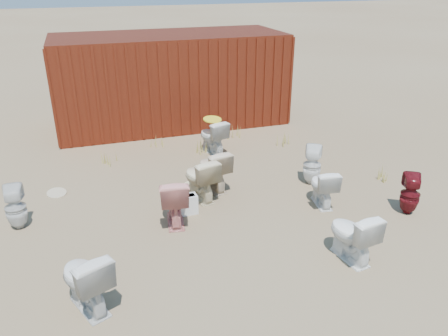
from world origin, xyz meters
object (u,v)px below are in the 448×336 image
object	(u,v)px
toilet_front_c	(352,235)
loose_tank	(183,205)
toilet_back_a	(15,208)
toilet_back_beige_left	(200,178)
toilet_back_beige_right	(213,169)
toilet_back_e	(312,165)
toilet_back_yellowlid	(213,137)
toilet_front_maroon	(410,194)
toilet_front_pink	(174,200)
toilet_front_a	(85,280)
toilet_front_e	(323,186)
shipping_container	(171,80)

from	to	relation	value
toilet_front_c	loose_tank	xyz separation A→B (m)	(-2.04, 2.02, -0.23)
toilet_front_c	toilet_back_a	xyz separation A→B (m)	(-4.73, 2.45, -0.03)
toilet_back_beige_left	toilet_back_beige_right	xyz separation A→B (m)	(0.34, 0.31, 0.00)
toilet_back_e	toilet_back_yellowlid	bearing A→B (deg)	-23.10
toilet_back_beige_left	toilet_back_yellowlid	world-z (taller)	toilet_back_beige_left
toilet_back_yellowlid	toilet_back_beige_right	bearing A→B (deg)	57.34
toilet_front_maroon	toilet_back_yellowlid	distance (m)	4.46
toilet_front_pink	toilet_back_beige_right	xyz separation A→B (m)	(0.97, 0.97, -0.01)
toilet_back_yellowlid	loose_tank	world-z (taller)	toilet_back_yellowlid
toilet_front_a	toilet_back_yellowlid	world-z (taller)	toilet_front_a
toilet_front_c	loose_tank	world-z (taller)	toilet_front_c
toilet_back_a	loose_tank	size ratio (longest dim) A/B	1.50
toilet_front_e	toilet_back_a	world-z (taller)	toilet_back_a
shipping_container	toilet_back_a	bearing A→B (deg)	-127.70
toilet_front_maroon	toilet_back_beige_left	xyz separation A→B (m)	(-3.32, 1.65, 0.05)
toilet_front_a	loose_tank	distance (m)	2.54
toilet_front_maroon	toilet_front_a	bearing A→B (deg)	38.99
shipping_container	toilet_back_e	xyz separation A→B (m)	(1.81, -4.68, -0.81)
shipping_container	toilet_front_e	bearing A→B (deg)	-74.18
toilet_front_e	toilet_back_a	xyz separation A→B (m)	(-5.16, 0.86, 0.02)
toilet_back_beige_right	toilet_front_pink	bearing A→B (deg)	33.56
toilet_front_maroon	toilet_back_beige_right	distance (m)	3.56
toilet_front_a	toilet_back_e	world-z (taller)	toilet_front_a
shipping_container	toilet_back_a	xyz separation A→B (m)	(-3.60, -4.66, -0.82)
toilet_front_pink	toilet_front_c	distance (m)	2.88
toilet_back_e	toilet_front_e	bearing A→B (deg)	107.39
toilet_front_c	toilet_back_beige_left	xyz separation A→B (m)	(-1.60, 2.49, 0.01)
toilet_back_yellowlid	loose_tank	bearing A→B (deg)	46.64
toilet_back_beige_right	toilet_front_maroon	bearing A→B (deg)	135.21
toilet_back_a	shipping_container	bearing A→B (deg)	-129.48
shipping_container	toilet_back_beige_left	world-z (taller)	shipping_container
toilet_front_pink	toilet_front_e	distance (m)	2.68
toilet_front_maroon	loose_tank	distance (m)	3.95
toilet_back_e	loose_tank	size ratio (longest dim) A/B	1.57
shipping_container	loose_tank	distance (m)	5.26
toilet_front_maroon	toilet_back_e	world-z (taller)	toilet_back_e
toilet_front_c	toilet_back_e	size ratio (longest dim) A/B	1.03
toilet_front_c	toilet_front_maroon	world-z (taller)	toilet_front_c
toilet_back_beige_left	toilet_back_beige_right	distance (m)	0.46
toilet_back_yellowlid	toilet_front_e	bearing A→B (deg)	95.29
toilet_back_beige_left	loose_tank	world-z (taller)	toilet_back_beige_left
toilet_front_pink	toilet_front_e	world-z (taller)	toilet_front_pink
toilet_front_pink	toilet_back_e	xyz separation A→B (m)	(2.91, 0.60, -0.03)
shipping_container	toilet_front_c	xyz separation A→B (m)	(1.13, -7.11, -0.80)
toilet_back_beige_left	toilet_front_c	bearing A→B (deg)	109.85
toilet_front_pink	toilet_front_maroon	size ratio (longest dim) A/B	1.16
toilet_back_beige_left	toilet_back_e	world-z (taller)	toilet_back_beige_left
shipping_container	toilet_back_yellowlid	size ratio (longest dim) A/B	7.42
toilet_back_beige_right	toilet_back_e	bearing A→B (deg)	157.67
toilet_front_a	toilet_back_a	distance (m)	2.53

